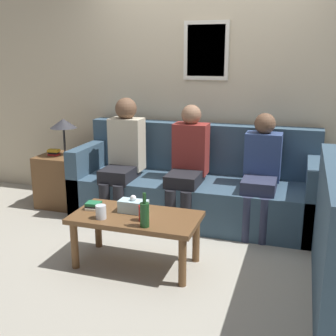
% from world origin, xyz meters
% --- Properties ---
extents(ground_plane, '(16.00, 16.00, 0.00)m').
position_xyz_m(ground_plane, '(0.00, 0.00, 0.00)').
color(ground_plane, '#ADA899').
extents(wall_back, '(9.00, 0.08, 2.60)m').
position_xyz_m(wall_back, '(0.00, 0.95, 1.30)').
color(wall_back, beige).
rests_on(wall_back, ground_plane).
extents(couch_main, '(2.47, 0.84, 0.95)m').
position_xyz_m(couch_main, '(0.00, 0.51, 0.33)').
color(couch_main, '#385166').
rests_on(couch_main, ground_plane).
extents(coffee_table, '(1.01, 0.53, 0.43)m').
position_xyz_m(coffee_table, '(-0.18, -0.65, 0.36)').
color(coffee_table, brown).
rests_on(coffee_table, ground_plane).
extents(side_table_with_lamp, '(0.47, 0.47, 0.99)m').
position_xyz_m(side_table_with_lamp, '(-1.51, 0.42, 0.33)').
color(side_table_with_lamp, brown).
rests_on(side_table_with_lamp, ground_plane).
extents(wine_bottle, '(0.07, 0.07, 0.26)m').
position_xyz_m(wine_bottle, '(-0.03, -0.84, 0.53)').
color(wine_bottle, '#19421E').
rests_on(wine_bottle, coffee_table).
extents(drinking_glass, '(0.08, 0.08, 0.11)m').
position_xyz_m(drinking_glass, '(-0.41, -0.80, 0.48)').
color(drinking_glass, silver).
rests_on(drinking_glass, coffee_table).
extents(book_stack, '(0.13, 0.13, 0.06)m').
position_xyz_m(book_stack, '(-0.57, -0.63, 0.46)').
color(book_stack, beige).
rests_on(book_stack, coffee_table).
extents(soda_can, '(0.07, 0.07, 0.12)m').
position_xyz_m(soda_can, '(-0.09, -0.74, 0.49)').
color(soda_can, red).
rests_on(soda_can, coffee_table).
extents(tissue_box, '(0.23, 0.12, 0.15)m').
position_xyz_m(tissue_box, '(-0.23, -0.59, 0.48)').
color(tissue_box, silver).
rests_on(tissue_box, coffee_table).
extents(person_left, '(0.34, 0.58, 1.24)m').
position_xyz_m(person_left, '(-0.72, 0.33, 0.67)').
color(person_left, black).
rests_on(person_left, ground_plane).
extents(person_middle, '(0.34, 0.60, 1.18)m').
position_xyz_m(person_middle, '(-0.03, 0.36, 0.64)').
color(person_middle, black).
rests_on(person_middle, ground_plane).
extents(person_right, '(0.34, 0.58, 1.13)m').
position_xyz_m(person_right, '(0.68, 0.38, 0.62)').
color(person_right, '#2D334C').
rests_on(person_right, ground_plane).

